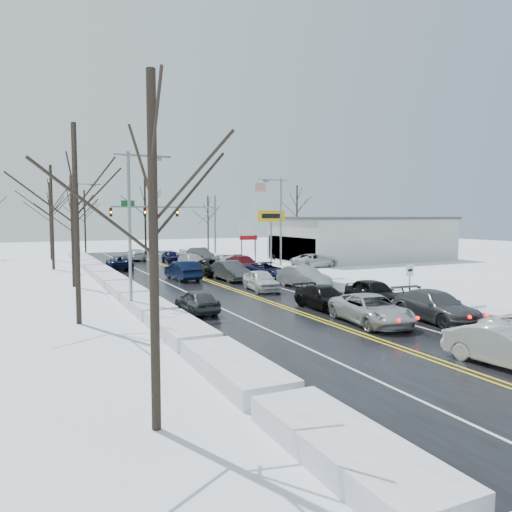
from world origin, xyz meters
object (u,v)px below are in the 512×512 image
traffic_signal_mast (177,215)px  tires_plus_sign (271,220)px  dealership_building (361,238)px  flagpole (256,212)px  oncoming_car_0 (183,280)px

traffic_signal_mast → tires_plus_sign: 13.92m
traffic_signal_mast → dealership_building: (20.53, -9.99, -2.82)m
traffic_signal_mast → tires_plus_sign: (7.05, -12.00, -0.49)m
tires_plus_sign → flagpole: flagpole is taller
flagpole → tires_plus_sign: bearing=-108.4°
oncoming_car_0 → traffic_signal_mast: bearing=-108.5°
dealership_building → oncoming_car_0: size_ratio=4.17×
traffic_signal_mast → tires_plus_sign: traffic_signal_mast is taller
dealership_building → oncoming_car_0: 27.56m
traffic_signal_mast → oncoming_car_0: bearing=-104.8°
traffic_signal_mast → dealership_building: 23.01m
traffic_signal_mast → flagpole: bearing=9.7°
flagpole → oncoming_car_0: flagpole is taller
traffic_signal_mast → flagpole: 11.90m
flagpole → dealership_building: flagpole is taller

